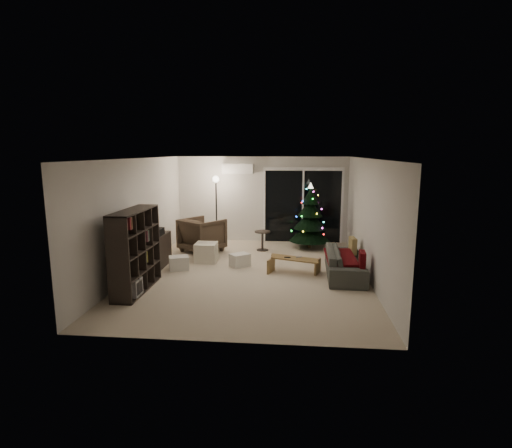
{
  "coord_description": "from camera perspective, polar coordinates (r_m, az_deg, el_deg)",
  "views": [
    {
      "loc": [
        0.92,
        -8.42,
        2.65
      ],
      "look_at": [
        0.1,
        0.3,
        1.05
      ],
      "focal_mm": 28.0,
      "sensor_mm": 36.0,
      "label": 1
    }
  ],
  "objects": [
    {
      "name": "cushion_a",
      "position": [
        9.45,
        13.65,
        -3.01
      ],
      "size": [
        0.14,
        0.38,
        0.37
      ],
      "primitive_type": "cube",
      "rotation": [
        0.0,
        0.0,
        0.09
      ],
      "color": "olive",
      "rests_on": "sofa"
    },
    {
      "name": "cushion_b",
      "position": [
        8.2,
        14.92,
        -5.1
      ],
      "size": [
        0.14,
        0.38,
        0.37
      ],
      "primitive_type": "cube",
      "rotation": [
        0.0,
        0.0,
        -0.07
      ],
      "color": "#4D070A",
      "rests_on": "sofa"
    },
    {
      "name": "sofa_throw",
      "position": [
        8.8,
        11.95,
        -4.61
      ],
      "size": [
        0.61,
        1.4,
        0.05
      ],
      "primitive_type": "cube",
      "color": "#4D070A",
      "rests_on": "sofa"
    },
    {
      "name": "armchair",
      "position": [
        10.75,
        -7.7,
        -1.53
      ],
      "size": [
        1.36,
        1.37,
        0.9
      ],
      "primitive_type": "imported",
      "rotation": [
        0.0,
        0.0,
        2.53
      ],
      "color": "#3B3124",
      "rests_on": "floor"
    },
    {
      "name": "ottoman",
      "position": [
        9.8,
        -7.13,
        -4.02
      ],
      "size": [
        0.52,
        0.52,
        0.46
      ],
      "primitive_type": "cube",
      "rotation": [
        0.0,
        0.0,
        0.01
      ],
      "color": "beige",
      "rests_on": "floor"
    },
    {
      "name": "christmas_tree",
      "position": [
        11.05,
        7.71,
        1.18
      ],
      "size": [
        1.23,
        1.23,
        1.81
      ],
      "primitive_type": "cone",
      "rotation": [
        0.0,
        0.0,
        0.1
      ],
      "color": "black",
      "rests_on": "floor"
    },
    {
      "name": "floor_lamp",
      "position": [
        11.33,
        -5.68,
        1.72
      ],
      "size": [
        0.31,
        0.31,
        1.92
      ],
      "primitive_type": "cylinder",
      "color": "black",
      "rests_on": "floor"
    },
    {
      "name": "bookshelf",
      "position": [
        8.02,
        -18.11,
        -3.6
      ],
      "size": [
        0.62,
        1.62,
        1.57
      ],
      "primitive_type": null,
      "rotation": [
        0.0,
        0.0,
        0.15
      ],
      "color": "black",
      "rests_on": "floor"
    },
    {
      "name": "room",
      "position": [
        10.05,
        2.66,
        0.99
      ],
      "size": [
        6.5,
        7.51,
        2.6
      ],
      "color": "beige",
      "rests_on": "ground"
    },
    {
      "name": "side_table",
      "position": [
        10.79,
        0.93,
        -2.41
      ],
      "size": [
        0.5,
        0.5,
        0.53
      ],
      "primitive_type": "cylinder",
      "rotation": [
        0.0,
        0.0,
        -0.19
      ],
      "color": "black",
      "rests_on": "floor"
    },
    {
      "name": "media_cabinet",
      "position": [
        9.51,
        -14.31,
        -3.83
      ],
      "size": [
        0.47,
        1.2,
        0.75
      ],
      "primitive_type": "cube",
      "rotation": [
        0.0,
        0.0,
        0.01
      ],
      "color": "black",
      "rests_on": "floor"
    },
    {
      "name": "cardboard_box_a",
      "position": [
        9.25,
        -10.96,
        -5.49
      ],
      "size": [
        0.52,
        0.45,
        0.31
      ],
      "primitive_type": "cube",
      "rotation": [
        0.0,
        0.0,
        0.35
      ],
      "color": "white",
      "rests_on": "floor"
    },
    {
      "name": "remote_a",
      "position": [
        8.83,
        4.52,
        -4.77
      ],
      "size": [
        0.14,
        0.04,
        0.02
      ],
      "primitive_type": "cube",
      "color": "black",
      "rests_on": "coffee_table"
    },
    {
      "name": "sofa",
      "position": [
        8.85,
        12.57,
        -5.41
      ],
      "size": [
        0.83,
        1.97,
        0.57
      ],
      "primitive_type": "imported",
      "rotation": [
        0.0,
        0.0,
        1.54
      ],
      "color": "#444643",
      "rests_on": "floor"
    },
    {
      "name": "cardboard_box_b",
      "position": [
        9.36,
        -2.32,
        -5.16
      ],
      "size": [
        0.53,
        0.51,
        0.3
      ],
      "primitive_type": "cube",
      "rotation": [
        0.0,
        0.0,
        0.68
      ],
      "color": "white",
      "rests_on": "floor"
    },
    {
      "name": "stereo",
      "position": [
        9.41,
        -14.43,
        -1.15
      ],
      "size": [
        0.38,
        0.45,
        0.16
      ],
      "primitive_type": "cube",
      "color": "black",
      "rests_on": "media_cabinet"
    },
    {
      "name": "remote_b",
      "position": [
        8.88,
        6.14,
        -4.71
      ],
      "size": [
        0.13,
        0.08,
        0.02
      ],
      "primitive_type": "cube",
      "rotation": [
        0.0,
        0.0,
        0.35
      ],
      "color": "slate",
      "rests_on": "coffee_table"
    },
    {
      "name": "coffee_table",
      "position": [
        8.88,
        5.47,
        -5.91
      ],
      "size": [
        1.15,
        0.72,
        0.34
      ],
      "primitive_type": null,
      "rotation": [
        0.0,
        0.0,
        -0.35
      ],
      "color": "olive",
      "rests_on": "floor"
    }
  ]
}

